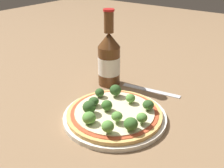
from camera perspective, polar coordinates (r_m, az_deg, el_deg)
The scene contains 17 objects.
ground_plane at distance 0.71m, azimuth 0.48°, elevation -6.44°, with size 3.00×3.00×0.00m, color #846647.
plate at distance 0.69m, azimuth 0.61°, elevation -7.07°, with size 0.27×0.27×0.01m.
pizza at distance 0.68m, azimuth 0.54°, elevation -6.37°, with size 0.24×0.24×0.01m.
broccoli_floret_0 at distance 0.73m, azimuth -2.70°, elevation -1.89°, with size 0.03×0.03×0.03m.
broccoli_floret_1 at distance 0.67m, azimuth 7.89°, elevation -4.50°, with size 0.03×0.03×0.03m.
broccoli_floret_2 at distance 0.62m, azimuth 1.08°, elevation -7.05°, with size 0.03×0.03×0.03m.
broccoli_floret_3 at distance 0.65m, azimuth -4.98°, elevation -5.01°, with size 0.03×0.03×0.03m.
broccoli_floret_4 at distance 0.66m, azimuth -1.05°, elevation -4.69°, with size 0.03×0.03×0.03m.
broccoli_floret_5 at distance 0.70m, azimuth 4.04°, elevation -3.09°, with size 0.03×0.03×0.03m.
broccoli_floret_6 at distance 0.58m, azimuth -0.92°, elevation -9.22°, with size 0.03×0.03×0.03m.
broccoli_floret_7 at distance 0.73m, azimuth 0.75°, elevation -1.33°, with size 0.03×0.03×0.03m.
broccoli_floret_8 at distance 0.69m, azimuth -3.99°, elevation -3.77°, with size 0.03×0.03×0.02m.
broccoli_floret_9 at distance 0.62m, azimuth -4.98°, elevation -7.34°, with size 0.03×0.03×0.03m.
broccoli_floret_10 at distance 0.60m, azimuth 4.12°, elevation -8.65°, with size 0.03×0.03×0.03m.
broccoli_floret_11 at distance 0.62m, azimuth 6.52°, elevation -7.30°, with size 0.03×0.03×0.03m.
beer_bottle at distance 0.83m, azimuth -0.65°, elevation 5.51°, with size 0.07×0.07×0.24m.
fork at distance 0.83m, azimuth 8.44°, elevation -1.35°, with size 0.05×0.19×0.00m.
Camera 1 is at (-0.48, -0.35, 0.39)m, focal length 42.00 mm.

